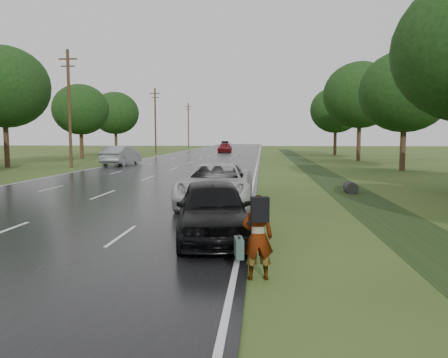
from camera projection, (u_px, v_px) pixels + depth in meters
name	position (u px, v px, depth m)	size (l,w,h in m)	color
road	(207.00, 157.00, 56.71)	(14.00, 180.00, 0.04)	black
edge_stripe_east	(259.00, 157.00, 56.11)	(0.12, 180.00, 0.01)	silver
edge_stripe_west	(156.00, 156.00, 57.30)	(0.12, 180.00, 0.01)	silver
center_line	(207.00, 157.00, 56.70)	(0.12, 180.00, 0.01)	silver
drainage_ditch	(325.00, 176.00, 29.63)	(2.20, 120.00, 0.56)	black
utility_pole_mid	(69.00, 107.00, 37.18)	(1.60, 0.26, 10.00)	#392B17
utility_pole_far	(155.00, 120.00, 66.92)	(1.60, 0.26, 10.00)	#392B17
utility_pole_distant	(188.00, 125.00, 96.66)	(1.60, 0.26, 10.00)	#392B17
tree_east_c	(405.00, 92.00, 33.68)	(7.00, 7.00, 9.29)	#392B17
tree_east_d	(360.00, 95.00, 47.50)	(8.00, 8.00, 10.76)	#392B17
tree_east_f	(336.00, 110.00, 61.48)	(7.20, 7.20, 9.62)	#392B17
tree_west_c	(4.00, 87.00, 37.52)	(7.80, 7.80, 10.43)	#392B17
tree_west_d	(81.00, 110.00, 51.44)	(6.60, 6.60, 8.80)	#392B17
tree_west_f	(115.00, 113.00, 65.34)	(7.00, 7.00, 9.29)	#392B17
pedestrian	(257.00, 236.00, 8.24)	(0.79, 0.63, 1.63)	#A5998C
white_pickup	(216.00, 184.00, 16.88)	(2.71, 5.87, 1.63)	beige
dark_sedan	(213.00, 209.00, 11.36)	(1.85, 4.59, 1.56)	black
silver_sedan	(121.00, 155.00, 40.50)	(1.90, 5.44, 1.79)	gray
far_car_red	(225.00, 148.00, 71.82)	(2.06, 5.06, 1.47)	maroon
far_car_dark	(225.00, 144.00, 103.35)	(1.59, 4.55, 1.50)	black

